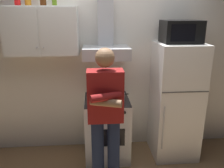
% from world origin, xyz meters
% --- Properties ---
extents(ground_plane, '(7.00, 7.00, 0.00)m').
position_xyz_m(ground_plane, '(0.00, 0.00, 0.00)').
color(ground_plane, olive).
extents(back_wall_tiled, '(4.80, 0.10, 2.70)m').
position_xyz_m(back_wall_tiled, '(0.00, 0.60, 1.35)').
color(back_wall_tiled, silver).
rests_on(back_wall_tiled, ground_plane).
extents(upper_cabinet, '(0.90, 0.37, 0.60)m').
position_xyz_m(upper_cabinet, '(-0.85, 0.37, 1.75)').
color(upper_cabinet, white).
extents(stove_oven, '(0.60, 0.62, 0.87)m').
position_xyz_m(stove_oven, '(-0.05, 0.25, 0.43)').
color(stove_oven, white).
rests_on(stove_oven, ground_plane).
extents(range_hood, '(0.60, 0.44, 0.75)m').
position_xyz_m(range_hood, '(-0.05, 0.38, 1.60)').
color(range_hood, '#B7BABF').
extents(refrigerator, '(0.60, 0.62, 1.60)m').
position_xyz_m(refrigerator, '(0.90, 0.25, 0.80)').
color(refrigerator, white).
rests_on(refrigerator, ground_plane).
extents(microwave, '(0.48, 0.37, 0.28)m').
position_xyz_m(microwave, '(0.90, 0.27, 1.74)').
color(microwave, black).
rests_on(microwave, refrigerator).
extents(person_standing, '(0.38, 0.33, 1.64)m').
position_xyz_m(person_standing, '(-0.10, -0.36, 0.90)').
color(person_standing, '#192342').
rests_on(person_standing, ground_plane).
extents(cooking_pot, '(0.29, 0.19, 0.11)m').
position_xyz_m(cooking_pot, '(0.08, 0.13, 0.93)').
color(cooking_pot, '#B7BABF').
rests_on(cooking_pot, stove_oven).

